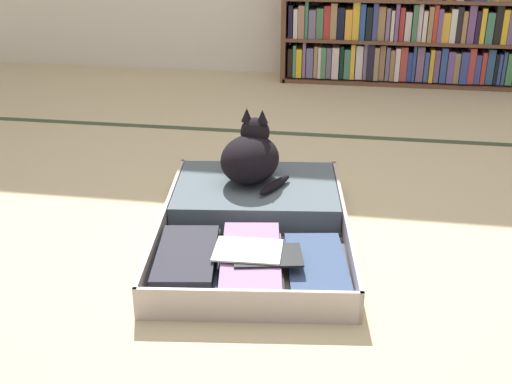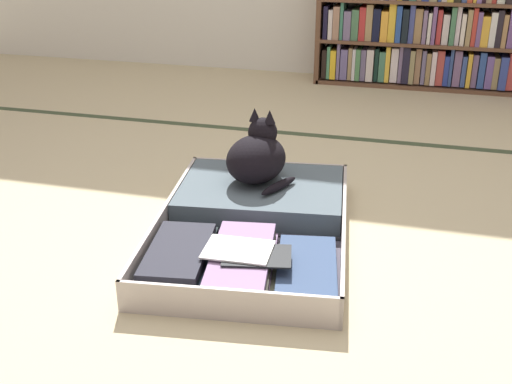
{
  "view_description": "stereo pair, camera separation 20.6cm",
  "coord_description": "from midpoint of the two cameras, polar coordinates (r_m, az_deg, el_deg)",
  "views": [
    {
      "loc": [
        0.22,
        -1.91,
        1.05
      ],
      "look_at": [
        -0.09,
        0.05,
        0.16
      ],
      "focal_mm": 44.54,
      "sensor_mm": 36.0,
      "label": 1
    },
    {
      "loc": [
        0.42,
        -1.87,
        1.05
      ],
      "look_at": [
        -0.09,
        0.05,
        0.16
      ],
      "focal_mm": 44.54,
      "sensor_mm": 36.0,
      "label": 2
    }
  ],
  "objects": [
    {
      "name": "ground_plane",
      "position": [
        2.19,
        4.78,
        -4.51
      ],
      "size": [
        10.0,
        10.0,
        0.0
      ],
      "primitive_type": "plane",
      "color": "#C9B98E"
    },
    {
      "name": "bookshelf",
      "position": [
        4.2,
        18.23,
        14.06
      ],
      "size": [
        1.6,
        0.26,
        0.8
      ],
      "color": "brown",
      "rests_on": "ground_plane"
    },
    {
      "name": "black_cat",
      "position": [
        2.37,
        2.68,
        3.16
      ],
      "size": [
        0.29,
        0.31,
        0.27
      ],
      "color": "black",
      "rests_on": "open_suitcase"
    },
    {
      "name": "tatami_border",
      "position": [
        3.21,
        8.5,
        4.92
      ],
      "size": [
        4.8,
        0.05,
        0.0
      ],
      "color": "#3A472E",
      "rests_on": "ground_plane"
    },
    {
      "name": "open_suitcase",
      "position": [
        2.23,
        2.38,
        -2.55
      ],
      "size": [
        0.75,
        1.04,
        0.1
      ],
      "color": "#BBAFA7",
      "rests_on": "ground_plane"
    }
  ]
}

